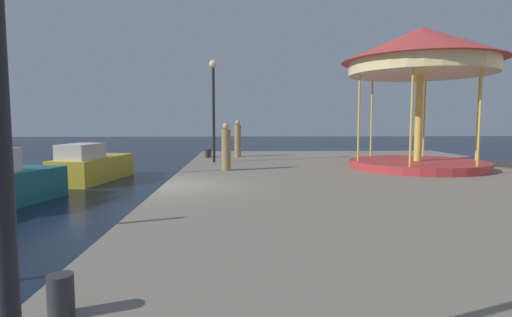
# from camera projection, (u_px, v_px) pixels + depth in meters

# --- Properties ---
(ground_plane) EXTENTS (120.00, 120.00, 0.00)m
(ground_plane) POSITION_uv_depth(u_px,v_px,m) (163.00, 213.00, 11.62)
(ground_plane) COLOR black
(quay_dock) EXTENTS (14.32, 26.51, 0.80)m
(quay_dock) POSITION_uv_depth(u_px,v_px,m) (408.00, 197.00, 11.91)
(quay_dock) COLOR gray
(quay_dock) RESTS_ON ground
(motorboat_yellow) EXTENTS (2.44, 4.76, 1.69)m
(motorboat_yellow) POSITION_uv_depth(u_px,v_px,m) (92.00, 166.00, 17.82)
(motorboat_yellow) COLOR gold
(motorboat_yellow) RESTS_ON ground
(carousel) EXTENTS (5.99, 5.99, 5.38)m
(carousel) POSITION_uv_depth(u_px,v_px,m) (421.00, 64.00, 15.41)
(carousel) COLOR #B23333
(carousel) RESTS_ON quay_dock
(lamp_post_mid_promenade) EXTENTS (0.36, 0.36, 4.52)m
(lamp_post_mid_promenade) POSITION_uv_depth(u_px,v_px,m) (213.00, 93.00, 17.92)
(lamp_post_mid_promenade) COLOR black
(lamp_post_mid_promenade) RESTS_ON quay_dock
(bollard_south) EXTENTS (0.24, 0.24, 0.40)m
(bollard_south) POSITION_uv_depth(u_px,v_px,m) (61.00, 295.00, 3.78)
(bollard_south) COLOR #2D2D33
(bollard_south) RESTS_ON quay_dock
(bollard_center) EXTENTS (0.24, 0.24, 0.40)m
(bollard_center) POSITION_uv_depth(u_px,v_px,m) (207.00, 154.00, 20.36)
(bollard_center) COLOR #2D2D33
(bollard_center) RESTS_ON quay_dock
(bollard_north) EXTENTS (0.24, 0.24, 0.40)m
(bollard_north) POSITION_uv_depth(u_px,v_px,m) (209.00, 153.00, 21.09)
(bollard_north) COLOR #2D2D33
(bollard_north) RESTS_ON quay_dock
(person_mid_promenade) EXTENTS (0.34, 0.34, 1.89)m
(person_mid_promenade) POSITION_uv_depth(u_px,v_px,m) (238.00, 140.00, 20.93)
(person_mid_promenade) COLOR #937A4C
(person_mid_promenade) RESTS_ON quay_dock
(person_by_the_water) EXTENTS (0.34, 0.34, 1.77)m
(person_by_the_water) POSITION_uv_depth(u_px,v_px,m) (226.00, 148.00, 15.02)
(person_by_the_water) COLOR #937A4C
(person_by_the_water) RESTS_ON quay_dock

